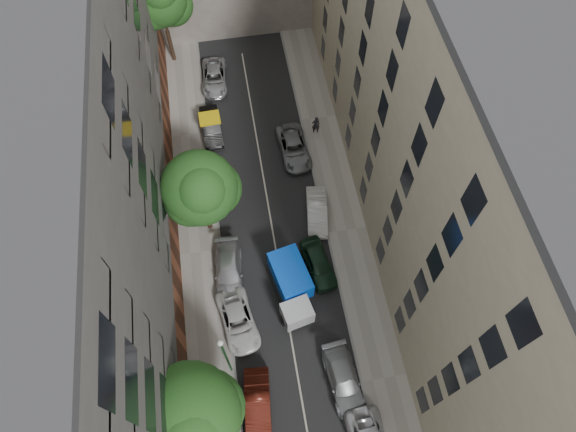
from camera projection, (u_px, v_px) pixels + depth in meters
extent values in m
plane|color=#4C4C49|center=(274.00, 242.00, 38.23)|extent=(120.00, 120.00, 0.00)
cube|color=black|center=(274.00, 242.00, 38.23)|extent=(8.00, 44.00, 0.02)
cube|color=gray|center=(201.00, 252.00, 37.72)|extent=(3.00, 44.00, 0.15)
cube|color=gray|center=(347.00, 230.00, 38.61)|extent=(3.00, 44.00, 0.15)
cube|color=#4D4A48|center=(76.00, 191.00, 28.62)|extent=(8.00, 44.00, 20.00)
cube|color=tan|center=(454.00, 139.00, 30.39)|extent=(8.00, 44.00, 20.00)
cube|color=black|center=(292.00, 292.00, 35.73)|extent=(3.08, 5.55, 0.29)
cube|color=silver|center=(297.00, 313.00, 34.08)|extent=(2.22, 1.92, 1.65)
cube|color=#0D57FF|center=(290.00, 275.00, 35.26)|extent=(2.82, 3.86, 1.75)
cylinder|color=black|center=(284.00, 320.00, 34.88)|extent=(0.27, 0.82, 0.82)
cylinder|color=black|center=(310.00, 316.00, 35.03)|extent=(0.27, 0.82, 0.82)
cylinder|color=black|center=(276.00, 274.00, 36.51)|extent=(0.27, 0.82, 0.82)
cylinder|color=black|center=(301.00, 270.00, 36.66)|extent=(0.27, 0.82, 0.82)
imported|color=#4C170F|center=(258.00, 405.00, 31.87)|extent=(1.99, 4.65, 1.49)
imported|color=silver|center=(238.00, 321.00, 34.59)|extent=(2.94, 5.06, 1.32)
imported|color=#B6B6BB|center=(229.00, 271.00, 36.29)|extent=(2.29, 5.03, 1.43)
imported|color=black|center=(218.00, 183.00, 39.93)|extent=(2.30, 4.33, 1.40)
imported|color=black|center=(211.00, 127.00, 42.60)|extent=(1.69, 4.43, 1.44)
imported|color=#B0B1B5|center=(215.00, 77.00, 45.42)|extent=(2.50, 4.83, 1.30)
imported|color=slate|center=(343.00, 380.00, 32.66)|extent=(2.36, 4.91, 1.38)
imported|color=black|center=(319.00, 263.00, 36.58)|extent=(2.36, 4.47, 1.45)
imported|color=silver|center=(317.00, 212.00, 38.67)|extent=(2.08, 4.43, 1.41)
imported|color=slate|center=(294.00, 148.00, 41.62)|extent=(2.53, 4.98, 1.35)
cylinder|color=#382619|center=(199.00, 426.00, 30.63)|extent=(0.36, 0.36, 2.57)
cylinder|color=#382619|center=(193.00, 421.00, 28.71)|extent=(0.24, 0.24, 1.83)
sphere|color=#194918|center=(188.00, 417.00, 27.15)|extent=(5.81, 5.81, 5.81)
sphere|color=#194918|center=(206.00, 408.00, 28.18)|extent=(4.35, 4.35, 4.35)
sphere|color=#194918|center=(177.00, 430.00, 27.30)|extent=(4.06, 4.06, 4.06)
sphere|color=#194918|center=(190.00, 430.00, 25.95)|extent=(3.77, 3.77, 3.77)
cylinder|color=#382619|center=(208.00, 218.00, 37.53)|extent=(0.36, 0.36, 2.64)
cylinder|color=#382619|center=(203.00, 202.00, 35.55)|extent=(0.24, 0.24, 1.89)
sphere|color=#194918|center=(199.00, 188.00, 33.93)|extent=(5.16, 5.16, 5.16)
sphere|color=#194918|center=(214.00, 188.00, 34.99)|extent=(3.87, 3.87, 3.87)
sphere|color=#194918|center=(191.00, 200.00, 34.10)|extent=(3.61, 3.61, 3.61)
sphere|color=#194918|center=(201.00, 190.00, 32.71)|extent=(3.35, 3.35, 3.35)
cylinder|color=#382619|center=(171.00, 46.00, 45.83)|extent=(0.36, 0.36, 3.18)
cylinder|color=#382619|center=(165.00, 21.00, 43.45)|extent=(0.24, 0.24, 2.27)
sphere|color=#194918|center=(172.00, 5.00, 42.72)|extent=(3.48, 3.48, 3.48)
sphere|color=#194918|center=(152.00, 10.00, 41.76)|extent=(3.25, 3.25, 3.25)
cylinder|color=#175325|center=(227.00, 358.00, 30.73)|extent=(0.14, 0.14, 6.36)
sphere|color=silver|center=(220.00, 343.00, 27.86)|extent=(0.36, 0.36, 0.36)
imported|color=black|center=(316.00, 125.00, 42.29)|extent=(0.68, 0.47, 1.83)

